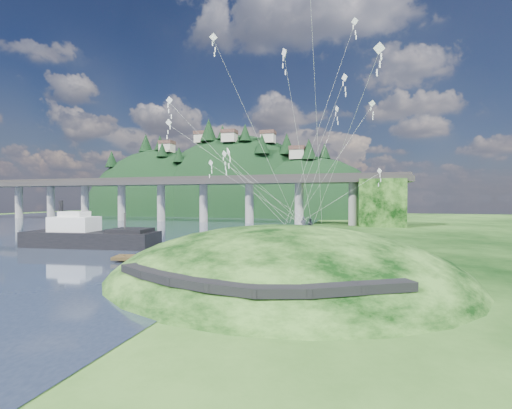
# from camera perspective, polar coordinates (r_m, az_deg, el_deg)

# --- Properties ---
(ground) EXTENTS (320.00, 320.00, 0.00)m
(ground) POSITION_cam_1_polar(r_m,az_deg,el_deg) (35.46, -9.11, -11.52)
(ground) COLOR black
(ground) RESTS_ON ground
(grass_hill) EXTENTS (36.00, 32.00, 13.00)m
(grass_hill) POSITION_cam_1_polar(r_m,az_deg,el_deg) (35.22, 4.60, -14.11)
(grass_hill) COLOR black
(grass_hill) RESTS_ON ground
(footpath) EXTENTS (22.29, 5.84, 0.83)m
(footpath) POSITION_cam_1_polar(r_m,az_deg,el_deg) (23.45, -2.54, -12.80)
(footpath) COLOR black
(footpath) RESTS_ON ground
(bridge) EXTENTS (160.00, 11.00, 15.00)m
(bridge) POSITION_cam_1_polar(r_m,az_deg,el_deg) (109.46, -6.09, 2.06)
(bridge) COLOR #2D2B2B
(bridge) RESTS_ON ground
(far_ridge) EXTENTS (153.00, 70.00, 94.50)m
(far_ridge) POSITION_cam_1_polar(r_m,az_deg,el_deg) (164.89, -4.78, -4.26)
(far_ridge) COLOR black
(far_ridge) RESTS_ON ground
(work_barge) EXTENTS (21.58, 8.16, 7.37)m
(work_barge) POSITION_cam_1_polar(r_m,az_deg,el_deg) (60.15, -26.08, -4.67)
(work_barge) COLOR black
(work_barge) RESTS_ON ground
(wooden_dock) EXTENTS (15.77, 6.01, 1.12)m
(wooden_dock) POSITION_cam_1_polar(r_m,az_deg,el_deg) (42.90, -12.83, -8.67)
(wooden_dock) COLOR #3A2C17
(wooden_dock) RESTS_ON ground
(kite_flyers) EXTENTS (1.29, 1.45, 1.82)m
(kite_flyers) POSITION_cam_1_polar(r_m,az_deg,el_deg) (36.30, 8.54, -2.17)
(kite_flyers) COLOR #292B37
(kite_flyers) RESTS_ON ground
(kite_swarm) EXTENTS (20.90, 16.74, 17.22)m
(kite_swarm) POSITION_cam_1_polar(r_m,az_deg,el_deg) (35.07, 4.12, 16.60)
(kite_swarm) COLOR white
(kite_swarm) RESTS_ON ground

